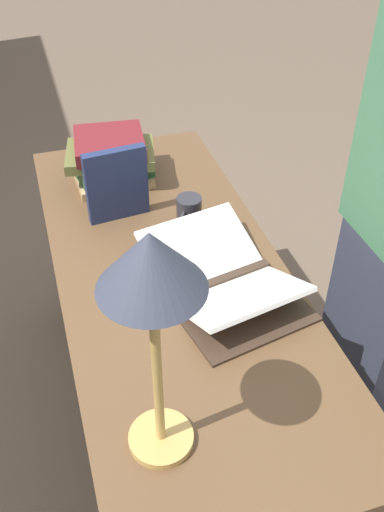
{
  "coord_description": "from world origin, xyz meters",
  "views": [
    {
      "loc": [
        -1.11,
        0.28,
        1.72
      ],
      "look_at": [
        -0.06,
        -0.04,
        0.81
      ],
      "focal_mm": 40.0,
      "sensor_mm": 36.0,
      "label": 1
    }
  ],
  "objects": [
    {
      "name": "ground_plane",
      "position": [
        0.0,
        0.0,
        0.0
      ],
      "size": [
        12.0,
        12.0,
        0.0
      ],
      "primitive_type": "plane",
      "color": "brown"
    },
    {
      "name": "reading_desk",
      "position": [
        0.0,
        0.0,
        0.62
      ],
      "size": [
        1.47,
        0.59,
        0.73
      ],
      "color": "brown",
      "rests_on": "ground_plane"
    },
    {
      "name": "open_book",
      "position": [
        -0.1,
        -0.1,
        0.76
      ],
      "size": [
        0.51,
        0.39,
        0.09
      ],
      "rotation": [
        0.0,
        0.0,
        0.2
      ],
      "color": "#38281E",
      "rests_on": "reading_desk"
    },
    {
      "name": "book_stack_tall",
      "position": [
        0.48,
        0.06,
        0.81
      ],
      "size": [
        0.24,
        0.3,
        0.16
      ],
      "color": "tan",
      "rests_on": "reading_desk"
    },
    {
      "name": "book_standing_upright",
      "position": [
        0.28,
        0.08,
        0.84
      ],
      "size": [
        0.05,
        0.18,
        0.22
      ],
      "rotation": [
        0.0,
        0.0,
        0.1
      ],
      "color": "#1E284C",
      "rests_on": "reading_desk"
    },
    {
      "name": "reading_lamp",
      "position": [
        -0.49,
        0.16,
        1.15
      ],
      "size": [
        0.17,
        0.17,
        0.51
      ],
      "color": "tan",
      "rests_on": "reading_desk"
    },
    {
      "name": "coffee_mug",
      "position": [
        0.18,
        -0.1,
        0.78
      ],
      "size": [
        0.09,
        0.08,
        0.09
      ],
      "rotation": [
        0.0,
        0.0,
        2.47
      ],
      "color": "#28282D",
      "rests_on": "reading_desk"
    }
  ]
}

